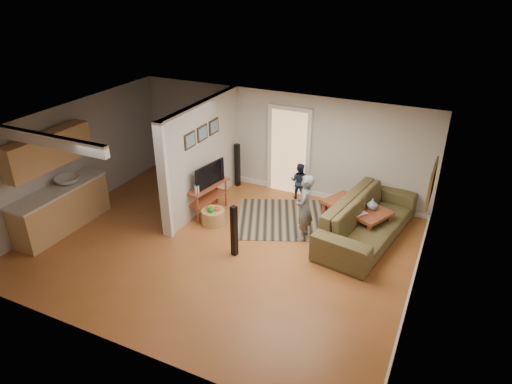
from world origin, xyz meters
TOP-DOWN VIEW (x-y plane):
  - ground at (0.00, 0.00)m, footprint 7.50×7.50m
  - room_shell at (-1.07, 0.43)m, footprint 7.54×6.02m
  - area_rug at (0.97, 1.68)m, footprint 3.07×2.71m
  - sofa at (2.60, 1.61)m, footprint 1.62×3.09m
  - coffee_table at (2.31, 1.89)m, footprint 1.58×1.30m
  - tv_console at (-0.94, 1.10)m, footprint 0.62×1.20m
  - speaker_left at (0.39, -0.13)m, footprint 0.13×0.13m
  - speaker_right at (-1.00, 2.70)m, footprint 0.12×0.12m
  - toy_basket at (-0.59, 0.73)m, footprint 0.51×0.51m
  - child at (1.41, 1.02)m, footprint 0.41×0.57m
  - toddler at (0.68, 2.70)m, footprint 0.45×0.35m

SIDE VIEW (x-z plane):
  - ground at x=0.00m, z-range 0.00..0.00m
  - sofa at x=2.60m, z-range -0.43..0.43m
  - child at x=1.41m, z-range -0.72..0.72m
  - toddler at x=0.68m, z-range -0.46..0.46m
  - area_rug at x=0.97m, z-range 0.00..0.01m
  - toy_basket at x=-0.59m, z-range -0.04..0.42m
  - coffee_table at x=2.31m, z-range 0.01..0.82m
  - speaker_left at x=0.39m, z-range 0.00..1.08m
  - speaker_right at x=-1.00m, z-range 0.00..1.13m
  - tv_console at x=-0.94m, z-range 0.16..1.15m
  - room_shell at x=-1.07m, z-range 0.20..2.72m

